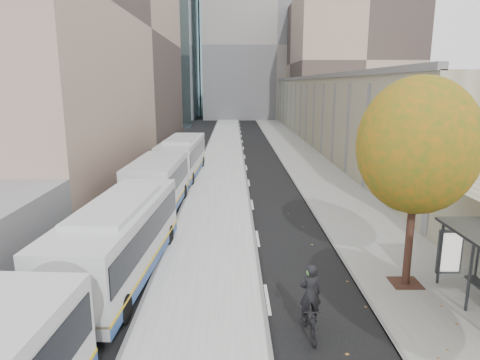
{
  "coord_description": "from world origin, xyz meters",
  "views": [
    {
      "loc": [
        -2.82,
        -1.64,
        7.35
      ],
      "look_at": [
        -2.48,
        19.91,
        2.5
      ],
      "focal_mm": 32.0,
      "sensor_mm": 36.0,
      "label": 1
    }
  ],
  "objects_px": {
    "cyclist": "(310,310)",
    "bus_near": "(77,285)",
    "distant_car": "(190,150)",
    "bus_far": "(174,165)"
  },
  "relations": [
    {
      "from": "cyclist",
      "to": "distant_car",
      "type": "height_order",
      "value": "cyclist"
    },
    {
      "from": "bus_far",
      "to": "cyclist",
      "type": "xyz_separation_m",
      "value": [
        6.52,
        -18.84,
        -0.79
      ]
    },
    {
      "from": "cyclist",
      "to": "distant_car",
      "type": "relative_size",
      "value": 0.61
    },
    {
      "from": "bus_near",
      "to": "distant_car",
      "type": "xyz_separation_m",
      "value": [
        0.08,
        32.59,
        -0.92
      ]
    },
    {
      "from": "bus_far",
      "to": "cyclist",
      "type": "relative_size",
      "value": 7.9
    },
    {
      "from": "distant_car",
      "to": "bus_near",
      "type": "bearing_deg",
      "value": -80.91
    },
    {
      "from": "bus_near",
      "to": "cyclist",
      "type": "xyz_separation_m",
      "value": [
        6.85,
        -0.28,
        -0.72
      ]
    },
    {
      "from": "bus_far",
      "to": "bus_near",
      "type": "bearing_deg",
      "value": -88.78
    },
    {
      "from": "bus_far",
      "to": "distant_car",
      "type": "relative_size",
      "value": 4.8
    },
    {
      "from": "cyclist",
      "to": "bus_near",
      "type": "bearing_deg",
      "value": 173.14
    }
  ]
}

